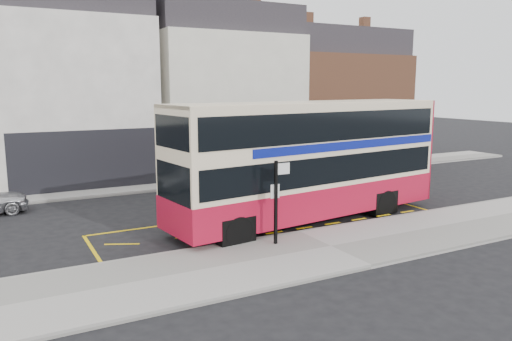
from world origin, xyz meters
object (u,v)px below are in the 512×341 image
double_decker_bus (310,159)px  car_grey (222,176)px  bus_stop_post (277,194)px  street_tree_right (304,123)px  car_white (360,162)px

double_decker_bus → car_grey: double_decker_bus is taller
double_decker_bus → bus_stop_post: 3.82m
car_grey → street_tree_right: 7.57m
street_tree_right → double_decker_bus: bearing=-122.4°
bus_stop_post → street_tree_right: (9.24, 12.37, 1.28)m
car_white → street_tree_right: bearing=65.3°
bus_stop_post → street_tree_right: 15.49m
double_decker_bus → car_white: 12.32m
double_decker_bus → street_tree_right: (6.33, 9.98, 0.62)m
car_grey → car_white: size_ratio=0.83×
car_grey → street_tree_right: bearing=-56.9°
car_white → street_tree_right: size_ratio=1.03×
car_grey → car_white: bearing=-73.9°
double_decker_bus → bus_stop_post: double_decker_bus is taller
bus_stop_post → street_tree_right: bearing=52.7°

